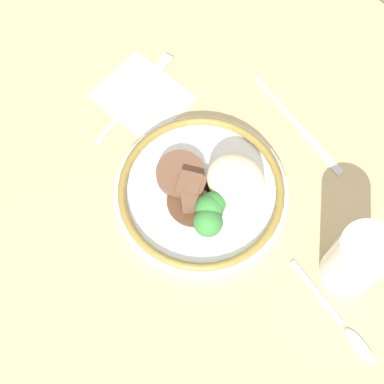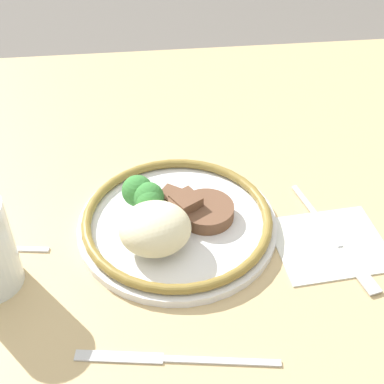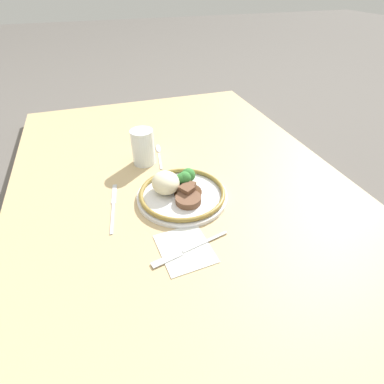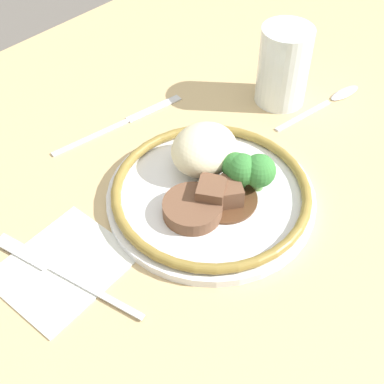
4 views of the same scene
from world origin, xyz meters
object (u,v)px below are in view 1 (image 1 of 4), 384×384
Objects in this scene: plate at (206,191)px; spoon at (349,333)px; juice_glass at (356,261)px; fork at (141,89)px; knife at (300,128)px.

plate is 0.26m from spoon.
spoon is (0.26, -0.00, -0.02)m from plate.
fork is (-0.41, -0.01, -0.05)m from juice_glass.
plate reaches higher than knife.
knife is at bearing 147.42° from juice_glass.
spoon is (0.25, -0.18, 0.00)m from knife.
fork is (-0.20, 0.05, -0.02)m from plate.
juice_glass is 0.23m from knife.
spoon is at bearing -0.09° from plate.
plate is 2.20× the size of juice_glass.
juice_glass reaches higher than plate.
juice_glass reaches higher than spoon.
plate is at bearing -86.91° from knife.
plate is 0.20m from fork.
juice_glass is 0.41m from fork.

